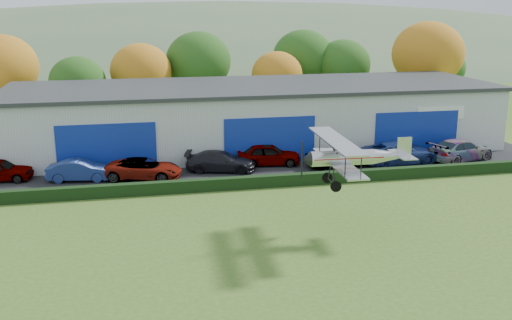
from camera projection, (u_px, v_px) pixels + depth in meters
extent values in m
plane|color=#3E601E|center=(274.00, 311.00, 23.67)|extent=(300.00, 300.00, 0.00)
cube|color=black|center=(246.00, 168.00, 44.13)|extent=(48.00, 9.00, 0.05)
cube|color=black|center=(260.00, 182.00, 39.50)|extent=(46.00, 0.60, 0.80)
cube|color=#B2B7BC|center=(254.00, 117.00, 50.53)|extent=(40.00, 12.00, 5.00)
cube|color=#2D3033|center=(254.00, 86.00, 49.85)|extent=(40.60, 12.60, 0.30)
cube|color=navy|center=(107.00, 149.00, 42.57)|extent=(7.00, 0.12, 3.60)
cube|color=navy|center=(270.00, 141.00, 44.98)|extent=(7.00, 0.12, 3.60)
cube|color=navy|center=(416.00, 134.00, 47.39)|extent=(7.00, 0.12, 3.60)
cylinder|color=#3D2614|center=(7.00, 113.00, 57.70)|extent=(0.36, 0.36, 3.15)
ellipsoid|color=#A36E14|center=(2.00, 67.00, 56.57)|extent=(6.84, 6.84, 6.16)
cylinder|color=#3D2614|center=(80.00, 118.00, 57.30)|extent=(0.36, 0.36, 2.45)
ellipsoid|color=#1E4C14|center=(78.00, 82.00, 56.42)|extent=(5.32, 5.32, 4.79)
cylinder|color=#3D2614|center=(143.00, 110.00, 60.35)|extent=(0.36, 0.36, 2.80)
ellipsoid|color=#A36E14|center=(141.00, 71.00, 59.35)|extent=(6.08, 6.08, 5.47)
cylinder|color=#3D2614|center=(199.00, 103.00, 63.40)|extent=(0.36, 0.36, 3.15)
ellipsoid|color=#1E4C14|center=(198.00, 61.00, 62.27)|extent=(6.84, 6.84, 6.16)
cylinder|color=#3D2614|center=(277.00, 107.00, 63.21)|extent=(0.36, 0.36, 2.45)
ellipsoid|color=#A36E14|center=(277.00, 74.00, 62.33)|extent=(5.32, 5.32, 4.79)
cylinder|color=#3D2614|center=(342.00, 100.00, 66.66)|extent=(0.36, 0.36, 2.80)
ellipsoid|color=#1E4C14|center=(343.00, 64.00, 65.65)|extent=(6.08, 6.08, 5.47)
cylinder|color=#3D2614|center=(424.00, 100.00, 64.39)|extent=(0.36, 0.36, 3.50)
ellipsoid|color=#A36E14|center=(428.00, 54.00, 63.13)|extent=(7.60, 7.60, 6.84)
cylinder|color=#3D2614|center=(439.00, 98.00, 69.11)|extent=(0.36, 0.36, 2.45)
ellipsoid|color=#1E4C14|center=(442.00, 68.00, 68.23)|extent=(5.32, 5.32, 4.79)
cylinder|color=#3D2614|center=(302.00, 97.00, 67.71)|extent=(0.36, 0.36, 3.15)
ellipsoid|color=#1E4C14|center=(303.00, 57.00, 66.57)|extent=(6.84, 6.84, 6.16)
ellipsoid|color=#4C6642|center=(224.00, 106.00, 164.05)|extent=(320.00, 196.00, 56.00)
ellipsoid|color=#4C6642|center=(457.00, 79.00, 176.70)|extent=(240.00, 126.00, 36.00)
imported|color=navy|center=(80.00, 170.00, 40.80)|extent=(4.58, 2.11, 1.46)
imported|color=gray|center=(144.00, 169.00, 41.18)|extent=(5.68, 3.68, 1.46)
imported|color=black|center=(221.00, 161.00, 43.14)|extent=(5.41, 3.27, 1.47)
imported|color=gray|center=(269.00, 154.00, 44.74)|extent=(5.01, 2.62, 1.63)
imported|color=gray|center=(335.00, 158.00, 44.03)|extent=(4.28, 1.60, 1.40)
imported|color=navy|center=(399.00, 153.00, 45.12)|extent=(6.16, 3.14, 1.67)
imported|color=gray|center=(461.00, 150.00, 46.08)|extent=(6.16, 4.02, 1.66)
cylinder|color=silver|center=(342.00, 158.00, 30.96)|extent=(3.42, 0.95, 0.80)
cone|color=silver|center=(391.00, 156.00, 31.38)|extent=(1.99, 0.89, 0.80)
cone|color=black|center=(306.00, 159.00, 30.66)|extent=(0.48, 0.82, 0.80)
cube|color=#9C1C0F|center=(347.00, 157.00, 30.99)|extent=(3.77, 0.99, 0.05)
cube|color=black|center=(351.00, 151.00, 30.93)|extent=(1.09, 0.58, 0.22)
cube|color=silver|center=(339.00, 163.00, 31.00)|extent=(1.40, 6.46, 0.09)
cube|color=silver|center=(336.00, 141.00, 30.66)|extent=(1.50, 6.82, 0.09)
cylinder|color=black|center=(345.00, 163.00, 28.57)|extent=(0.06, 0.06, 1.16)
cylinder|color=black|center=(361.00, 163.00, 28.70)|extent=(0.06, 0.06, 1.16)
cylinder|color=black|center=(320.00, 142.00, 32.99)|extent=(0.06, 0.06, 1.16)
cylinder|color=black|center=(334.00, 142.00, 33.12)|extent=(0.06, 0.06, 1.16)
cylinder|color=black|center=(338.00, 148.00, 30.45)|extent=(0.06, 0.19, 0.66)
cylinder|color=black|center=(334.00, 145.00, 31.04)|extent=(0.06, 0.19, 0.66)
cylinder|color=black|center=(334.00, 174.00, 30.70)|extent=(0.09, 0.62, 1.09)
cylinder|color=black|center=(330.00, 170.00, 31.43)|extent=(0.09, 0.62, 1.09)
cylinder|color=black|center=(331.00, 182.00, 31.20)|extent=(0.14, 1.69, 0.06)
cylinder|color=black|center=(336.00, 187.00, 30.44)|extent=(0.57, 0.15, 0.57)
cylinder|color=black|center=(327.00, 178.00, 31.97)|extent=(0.57, 0.15, 0.57)
cylinder|color=black|center=(402.00, 159.00, 31.54)|extent=(0.33, 0.07, 0.38)
cube|color=silver|center=(402.00, 154.00, 31.47)|extent=(0.90, 2.35, 0.05)
cube|color=silver|center=(404.00, 146.00, 31.37)|extent=(0.80, 0.09, 0.98)
cube|color=black|center=(302.00, 160.00, 30.62)|extent=(0.06, 0.11, 1.96)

